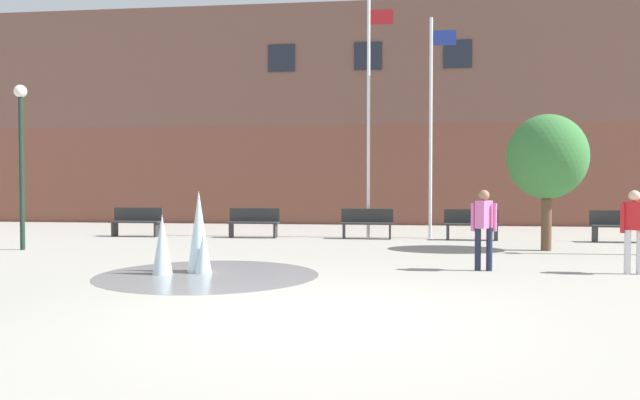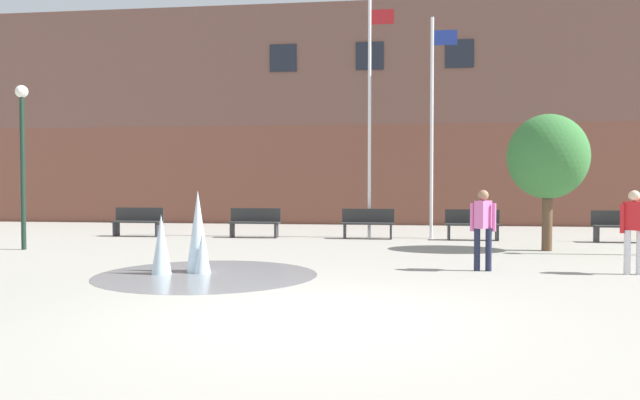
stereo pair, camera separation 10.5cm
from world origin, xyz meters
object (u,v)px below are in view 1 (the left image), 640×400
Objects in this scene: adult_in_red at (484,223)px; flagpole_right at (432,121)px; park_bench_left_of_flagpoles at (254,222)px; park_bench_near_trashcan at (471,224)px; park_bench_far_right at (620,226)px; lamp_post_left_lane at (21,143)px; street_tree_near_building at (547,157)px; adult_near_bench at (634,225)px; flagpole_left at (370,110)px; park_bench_center at (367,223)px; park_bench_far_left at (137,221)px.

adult_in_red is 0.24× the size of flagpole_right.
park_bench_left_of_flagpoles and park_bench_near_trashcan have the same top height.
park_bench_far_right is 1.01× the size of adult_in_red.
flagpole_right reaches higher than lamp_post_left_lane.
park_bench_far_right is at bearing 43.54° from street_tree_near_building.
park_bench_near_trashcan is 6.97m from adult_near_bench.
park_bench_left_of_flagpoles is 6.33m from flagpole_right.
lamp_post_left_lane reaches higher than street_tree_near_building.
flagpole_left reaches higher than flagpole_right.
flagpole_left reaches higher than park_bench_far_right.
adult_near_bench is 0.46× the size of street_tree_near_building.
park_bench_left_of_flagpoles is 1.01× the size of adult_in_red.
park_bench_left_of_flagpoles is 0.46× the size of street_tree_near_building.
park_bench_center is at bearing -97.70° from flagpole_left.
flagpole_left is at bearing 7.24° from park_bench_left_of_flagpoles.
lamp_post_left_lane reaches higher than park_bench_far_right.
park_bench_near_trashcan is 0.24× the size of flagpole_right.
lamp_post_left_lane is (-13.96, 2.47, 1.79)m from adult_near_bench.
lamp_post_left_lane is (-8.67, -4.56, -1.24)m from flagpole_left.
street_tree_near_building is (-2.61, -2.48, 1.88)m from park_bench_far_right.
park_bench_far_left is at bearing -85.88° from adult_in_red.
adult_in_red reaches higher than park_bench_far_right.
park_bench_center is at bearing 178.29° from park_bench_far_right.
park_bench_near_trashcan is (6.64, 0.01, 0.00)m from park_bench_left_of_flagpoles.
adult_in_red is (2.59, -6.52, 0.45)m from park_bench_center.
flagpole_left reaches higher than street_tree_near_building.
park_bench_far_left is 14.25m from adult_near_bench.
flagpole_right is (5.48, 0.45, 3.13)m from park_bench_left_of_flagpoles.
street_tree_near_building is (13.28, 1.46, -0.36)m from lamp_post_left_lane.
park_bench_far_right is at bearing -6.58° from flagpole_right.
adult_near_bench is 9.31m from flagpole_left.
flagpole_right is at bearing 131.11° from street_tree_near_building.
adult_near_bench is (2.23, -6.58, 0.45)m from park_bench_near_trashcan.
street_tree_near_building is (2.70, -3.10, -1.25)m from flagpole_right.
park_bench_center is at bearing -168.59° from flagpole_right.
lamp_post_left_lane reaches higher than park_bench_near_trashcan.
flagpole_right is (-5.32, 0.61, 3.13)m from park_bench_far_right.
adult_near_bench is (12.66, -6.52, 0.45)m from park_bench_far_left.
park_bench_far_right is at bearing 13.95° from lamp_post_left_lane.
park_bench_center is (7.31, 0.11, 0.00)m from park_bench_far_left.
flagpole_right is at bearing 158.81° from park_bench_near_trashcan.
park_bench_far_right is 0.24× the size of flagpole_right.
flagpole_right is at bearing 4.74° from park_bench_left_of_flagpoles.
park_bench_far_left is 14.59m from park_bench_far_right.
park_bench_near_trashcan is at bearing 120.23° from street_tree_near_building.
park_bench_center and park_bench_far_right have the same top height.
park_bench_near_trashcan is 1.01× the size of adult_in_red.
park_bench_far_right is 8.04m from flagpole_left.
park_bench_far_right is (7.28, -0.22, 0.00)m from park_bench_center.
park_bench_far_right is 0.38× the size of lamp_post_left_lane.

